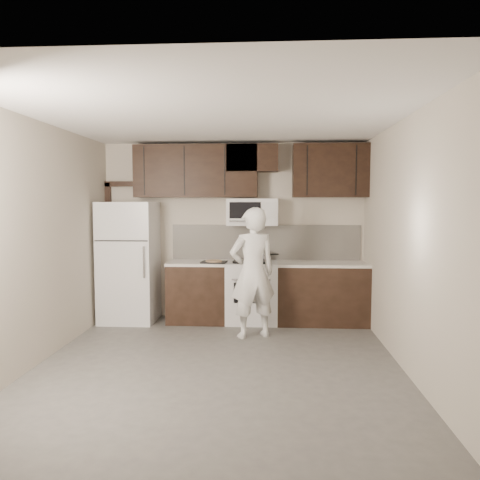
# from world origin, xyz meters

# --- Properties ---
(floor) EXTENTS (4.50, 4.50, 0.00)m
(floor) POSITION_xyz_m (0.00, 0.00, 0.00)
(floor) COLOR #514F4C
(floor) RESTS_ON ground
(back_wall) EXTENTS (4.00, 0.00, 4.00)m
(back_wall) POSITION_xyz_m (0.00, 2.25, 1.35)
(back_wall) COLOR #B9AD9D
(back_wall) RESTS_ON ground
(ceiling) EXTENTS (4.50, 4.50, 0.00)m
(ceiling) POSITION_xyz_m (0.00, 0.00, 2.70)
(ceiling) COLOR white
(ceiling) RESTS_ON back_wall
(counter_run) EXTENTS (2.95, 0.64, 0.91)m
(counter_run) POSITION_xyz_m (0.60, 1.94, 0.46)
(counter_run) COLOR black
(counter_run) RESTS_ON floor
(stove) EXTENTS (0.76, 0.66, 0.94)m
(stove) POSITION_xyz_m (0.30, 1.94, 0.46)
(stove) COLOR silver
(stove) RESTS_ON floor
(backsplash) EXTENTS (2.90, 0.02, 0.54)m
(backsplash) POSITION_xyz_m (0.50, 2.24, 1.18)
(backsplash) COLOR beige
(backsplash) RESTS_ON counter_run
(upper_cabinets) EXTENTS (3.48, 0.35, 0.78)m
(upper_cabinets) POSITION_xyz_m (0.21, 2.08, 2.28)
(upper_cabinets) COLOR black
(upper_cabinets) RESTS_ON back_wall
(microwave) EXTENTS (0.76, 0.42, 0.40)m
(microwave) POSITION_xyz_m (0.30, 2.06, 1.65)
(microwave) COLOR silver
(microwave) RESTS_ON upper_cabinets
(refrigerator) EXTENTS (0.80, 0.76, 1.80)m
(refrigerator) POSITION_xyz_m (-1.55, 1.89, 0.90)
(refrigerator) COLOR silver
(refrigerator) RESTS_ON floor
(door_trim) EXTENTS (0.50, 0.08, 2.12)m
(door_trim) POSITION_xyz_m (-1.92, 2.21, 1.25)
(door_trim) COLOR black
(door_trim) RESTS_ON floor
(saucepan) EXTENTS (0.31, 0.19, 0.18)m
(saucepan) POSITION_xyz_m (0.48, 2.09, 0.98)
(saucepan) COLOR silver
(saucepan) RESTS_ON stove
(baking_tray) EXTENTS (0.38, 0.30, 0.02)m
(baking_tray) POSITION_xyz_m (-0.26, 1.80, 0.92)
(baking_tray) COLOR black
(baking_tray) RESTS_ON counter_run
(pizza) EXTENTS (0.26, 0.26, 0.02)m
(pizza) POSITION_xyz_m (-0.26, 1.80, 0.94)
(pizza) COLOR tan
(pizza) RESTS_ON baking_tray
(person) EXTENTS (0.74, 0.62, 1.73)m
(person) POSITION_xyz_m (0.34, 1.16, 0.87)
(person) COLOR white
(person) RESTS_ON floor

